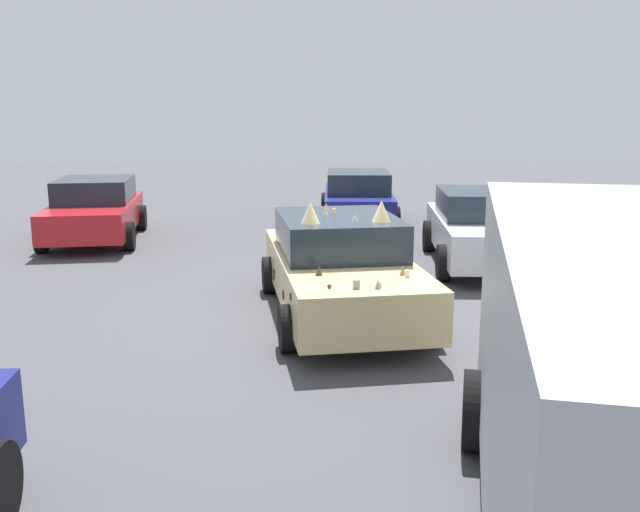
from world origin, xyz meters
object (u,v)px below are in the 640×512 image
Objects in this scene: art_car_decorated at (340,266)px; parked_sedan_behind_left at (95,209)px; parked_sedan_near_right at (484,228)px; parked_sedan_far_left at (358,197)px.

art_car_decorated is 1.09× the size of parked_sedan_behind_left.
art_car_decorated reaches higher than parked_sedan_near_right.
parked_sedan_behind_left is at bearing 110.30° from parked_sedan_far_left.
parked_sedan_far_left is at bearing 100.44° from parked_sedan_behind_left.
art_car_decorated is 8.10m from parked_sedan_behind_left.
art_car_decorated reaches higher than parked_sedan_behind_left.
parked_sedan_near_right reaches higher than parked_sedan_behind_left.
parked_sedan_behind_left is 6.58m from parked_sedan_far_left.
art_car_decorated is 4.40m from parked_sedan_near_right.
parked_sedan_near_right is (3.29, -2.92, 0.01)m from art_car_decorated.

